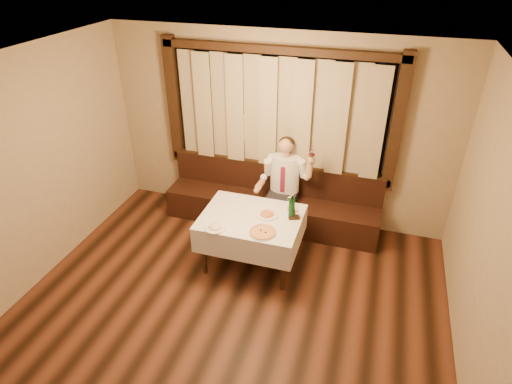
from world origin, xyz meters
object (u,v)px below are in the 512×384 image
(pasta_cream, at_px, (215,226))
(green_bottle, at_px, (292,208))
(dining_table, at_px, (251,223))
(pasta_red, at_px, (267,213))
(pizza, at_px, (263,232))
(seated_man, at_px, (284,179))
(banquette, at_px, (272,205))
(cruet_caddy, at_px, (294,215))

(pasta_cream, relative_size, green_bottle, 0.77)
(green_bottle, bearing_deg, pasta_cream, -149.84)
(dining_table, bearing_deg, pasta_red, 22.79)
(pizza, bearing_deg, pasta_red, 98.14)
(pasta_cream, xyz_separation_m, green_bottle, (0.83, 0.48, 0.11))
(seated_man, bearing_deg, pasta_cream, -112.09)
(pasta_red, relative_size, seated_man, 0.20)
(pizza, bearing_deg, pasta_cream, -172.62)
(pasta_red, distance_m, green_bottle, 0.33)
(banquette, bearing_deg, cruet_caddy, -60.02)
(green_bottle, distance_m, seated_man, 0.88)
(dining_table, xyz_separation_m, seated_man, (0.19, 0.93, 0.18))
(pasta_red, distance_m, seated_man, 0.86)
(pasta_red, bearing_deg, cruet_caddy, 4.52)
(dining_table, height_order, seated_man, seated_man)
(green_bottle, height_order, cruet_caddy, green_bottle)
(cruet_caddy, distance_m, seated_man, 0.90)
(pizza, bearing_deg, green_bottle, 58.17)
(green_bottle, relative_size, cruet_caddy, 2.36)
(pasta_cream, bearing_deg, banquette, 76.35)
(green_bottle, bearing_deg, cruet_caddy, 0.48)
(pasta_red, bearing_deg, pizza, -81.86)
(pizza, relative_size, pasta_cream, 1.25)
(dining_table, xyz_separation_m, cruet_caddy, (0.53, 0.10, 0.16))
(cruet_caddy, bearing_deg, banquette, 98.76)
(banquette, bearing_deg, pizza, -79.81)
(dining_table, relative_size, pizza, 3.80)
(dining_table, height_order, pasta_cream, pasta_cream)
(banquette, relative_size, pasta_red, 11.41)
(pasta_red, xyz_separation_m, pasta_cream, (-0.52, -0.46, -0.00))
(banquette, relative_size, dining_table, 2.52)
(pasta_red, bearing_deg, dining_table, -157.21)
(pasta_cream, bearing_deg, green_bottle, 30.16)
(cruet_caddy, relative_size, seated_man, 0.10)
(banquette, distance_m, green_bottle, 1.20)
(banquette, bearing_deg, dining_table, -90.00)
(pasta_red, relative_size, pasta_cream, 1.05)
(banquette, distance_m, cruet_caddy, 1.17)
(pizza, xyz_separation_m, green_bottle, (0.25, 0.41, 0.13))
(pasta_cream, distance_m, green_bottle, 0.97)
(dining_table, xyz_separation_m, pizza, (0.24, -0.30, 0.12))
(pizza, height_order, seated_man, seated_man)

